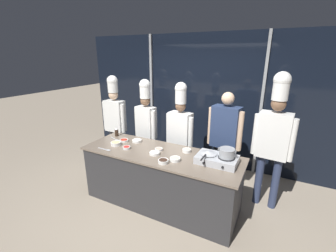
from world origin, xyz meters
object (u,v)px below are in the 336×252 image
object	(u,v)px
frying_pan	(208,152)
prep_bowl_chili_flakes	(124,140)
serving_spoon_solid	(107,150)
chef_head	(115,115)
prep_bowl_garlic	(155,153)
serving_spoon_slotted	(116,140)
portable_stove	(217,159)
prep_bowl_bell_pepper	(127,147)
chef_sous	(146,121)
prep_bowl_onion	(137,141)
chef_pastry	(274,133)
chef_line	(180,128)
prep_bowl_shrimp	(159,149)
prep_bowl_soy_glaze	(163,161)
person_guest	(225,134)
prep_bowl_noodles	(175,159)
stock_pot	(227,153)
squeeze_bottle_soy	(117,132)
prep_bowl_ginger	(116,143)
prep_bowl_chicken	(187,150)

from	to	relation	value
frying_pan	prep_bowl_chili_flakes	distance (m)	1.49
serving_spoon_solid	chef_head	xyz separation A→B (m)	(-0.68, 1.02, 0.22)
prep_bowl_garlic	serving_spoon_slotted	size ratio (longest dim) A/B	0.64
portable_stove	prep_bowl_bell_pepper	size ratio (longest dim) A/B	4.61
chef_sous	chef_head	bearing A→B (deg)	9.37
prep_bowl_onion	chef_pastry	xyz separation A→B (m)	(2.04, 0.52, 0.31)
prep_bowl_garlic	chef_line	bearing A→B (deg)	86.29
prep_bowl_onion	serving_spoon_slotted	xyz separation A→B (m)	(-0.37, -0.09, -0.01)
prep_bowl_garlic	prep_bowl_shrimp	xyz separation A→B (m)	(-0.02, 0.15, -0.00)
prep_bowl_soy_glaze	prep_bowl_bell_pepper	bearing A→B (deg)	168.29
prep_bowl_bell_pepper	serving_spoon_solid	bearing A→B (deg)	-143.06
prep_bowl_bell_pepper	chef_head	world-z (taller)	chef_head
frying_pan	prep_bowl_bell_pepper	xyz separation A→B (m)	(-1.26, -0.18, -0.11)
chef_line	serving_spoon_solid	bearing A→B (deg)	59.22
prep_bowl_soy_glaze	person_guest	size ratio (longest dim) A/B	0.08
serving_spoon_slotted	person_guest	xyz separation A→B (m)	(1.70, 0.68, 0.17)
prep_bowl_noodles	stock_pot	bearing A→B (deg)	17.46
chef_sous	chef_line	bearing A→B (deg)	-172.26
prep_bowl_onion	prep_bowl_noodles	bearing A→B (deg)	-20.99
squeeze_bottle_soy	chef_pastry	xyz separation A→B (m)	(2.53, 0.45, 0.25)
prep_bowl_ginger	prep_bowl_shrimp	world-z (taller)	prep_bowl_ginger
prep_bowl_garlic	prep_bowl_onion	size ratio (longest dim) A/B	0.99
stock_pot	squeeze_bottle_soy	bearing A→B (deg)	174.33
prep_bowl_shrimp	serving_spoon_slotted	bearing A→B (deg)	177.16
chef_pastry	prep_bowl_chicken	bearing A→B (deg)	29.41
squeeze_bottle_soy	stock_pot	bearing A→B (deg)	-5.67
prep_bowl_bell_pepper	chef_sous	size ratio (longest dim) A/B	0.06
serving_spoon_solid	portable_stove	bearing A→B (deg)	12.78
squeeze_bottle_soy	chef_sous	world-z (taller)	chef_sous
chef_sous	portable_stove	bearing A→B (deg)	166.73
chef_sous	chef_line	world-z (taller)	chef_sous
squeeze_bottle_soy	portable_stove	bearing A→B (deg)	-6.05
frying_pan	chef_pastry	world-z (taller)	chef_pastry
prep_bowl_soy_glaze	prep_bowl_chili_flakes	distance (m)	1.04
portable_stove	serving_spoon_solid	bearing A→B (deg)	-167.22
frying_pan	prep_bowl_soy_glaze	world-z (taller)	frying_pan
stock_pot	prep_bowl_chili_flakes	world-z (taller)	stock_pot
stock_pot	chef_sous	bearing A→B (deg)	158.80
squeeze_bottle_soy	prep_bowl_bell_pepper	distance (m)	0.65
prep_bowl_ginger	chef_pastry	bearing A→B (deg)	19.38
prep_bowl_chicken	person_guest	xyz separation A→B (m)	(0.43, 0.58, 0.15)
prep_bowl_soy_glaze	prep_bowl_ginger	bearing A→B (deg)	168.88
portable_stove	chef_head	size ratio (longest dim) A/B	0.29
stock_pot	prep_bowl_noodles	size ratio (longest dim) A/B	1.56
serving_spoon_slotted	chef_head	xyz separation A→B (m)	(-0.53, 0.62, 0.22)
chef_sous	chef_pastry	bearing A→B (deg)	-170.60
prep_bowl_onion	serving_spoon_solid	world-z (taller)	prep_bowl_onion
chef_line	person_guest	bearing A→B (deg)	-166.47
chef_sous	person_guest	bearing A→B (deg)	-168.20
stock_pot	chef_head	size ratio (longest dim) A/B	0.12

